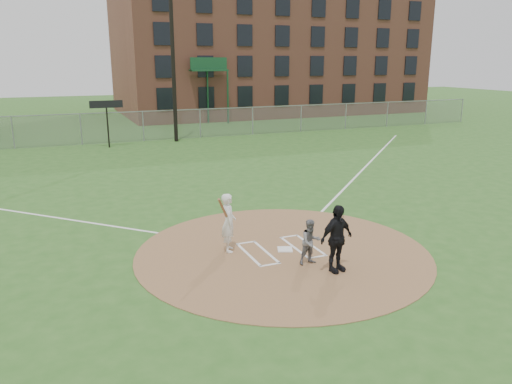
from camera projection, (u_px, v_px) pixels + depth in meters
name	position (u px, v px, depth m)	size (l,w,h in m)	color
ground	(283.00, 252.00, 14.34)	(140.00, 140.00, 0.00)	#2C5B1F
dirt_circle	(283.00, 252.00, 14.34)	(8.40, 8.40, 0.02)	#946B46
home_plate	(285.00, 249.00, 14.46)	(0.42, 0.42, 0.03)	white
foul_line_first	(365.00, 167.00, 25.70)	(0.10, 24.00, 0.01)	white
catcher	(311.00, 242.00, 13.34)	(0.60, 0.47, 1.24)	slate
umpire	(337.00, 239.00, 12.80)	(1.05, 0.44, 1.79)	black
batters_boxes	(280.00, 249.00, 14.47)	(2.08, 1.88, 0.01)	white
batter_at_plate	(229.00, 222.00, 14.18)	(0.80, 1.01, 1.78)	white
outfield_fence	(143.00, 126.00, 33.73)	(56.08, 0.08, 2.03)	slate
brick_warehouse	(266.00, 39.00, 52.23)	(30.00, 17.17, 15.00)	#A05945
light_pole	(172.00, 40.00, 32.14)	(1.20, 0.30, 12.22)	black
scoreboard_sign	(107.00, 109.00, 30.85)	(2.00, 0.10, 2.93)	black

